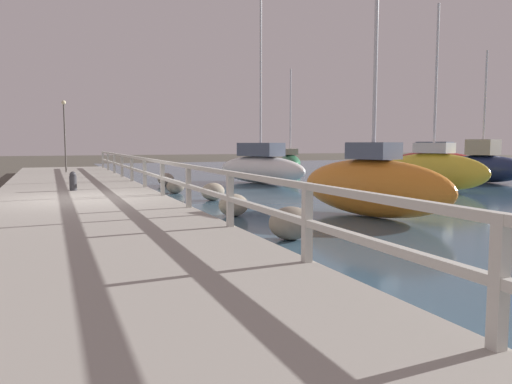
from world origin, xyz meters
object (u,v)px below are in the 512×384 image
at_px(dock_lamp, 64,126).
at_px(sailboat_navy, 482,166).
at_px(sailboat_orange, 373,185).
at_px(sailboat_red, 434,161).
at_px(mooring_bollard, 73,181).
at_px(sailboat_white, 261,167).
at_px(sailboat_yellow, 433,170).
at_px(sailboat_green, 290,161).

relative_size(dock_lamp, sailboat_navy, 0.61).
distance_m(dock_lamp, sailboat_orange, 17.19).
distance_m(dock_lamp, sailboat_red, 19.55).
xyz_separation_m(dock_lamp, sailboat_orange, (6.15, -15.95, -1.79)).
height_order(mooring_bollard, sailboat_white, sailboat_white).
relative_size(mooring_bollard, sailboat_orange, 0.10).
distance_m(sailboat_navy, sailboat_yellow, 5.03).
bearing_deg(sailboat_red, dock_lamp, 145.10).
relative_size(dock_lamp, sailboat_red, 0.58).
height_order(dock_lamp, sailboat_orange, sailboat_orange).
relative_size(sailboat_red, sailboat_white, 0.74).
distance_m(sailboat_navy, sailboat_orange, 12.39).
height_order(dock_lamp, sailboat_navy, sailboat_navy).
distance_m(sailboat_orange, sailboat_red, 18.02).
bearing_deg(sailboat_green, sailboat_navy, -53.28).
distance_m(sailboat_navy, sailboat_white, 9.61).
xyz_separation_m(sailboat_navy, sailboat_orange, (-10.44, -6.67, 0.02)).
distance_m(mooring_bollard, dock_lamp, 10.09).
distance_m(mooring_bollard, sailboat_white, 8.45).
distance_m(sailboat_orange, sailboat_white, 9.88).
height_order(sailboat_orange, sailboat_green, sailboat_green).
bearing_deg(sailboat_white, sailboat_red, -7.81).
height_order(sailboat_red, sailboat_yellow, sailboat_yellow).
bearing_deg(sailboat_white, sailboat_green, 36.17).
xyz_separation_m(dock_lamp, sailboat_red, (19.16, -3.48, -1.80)).
bearing_deg(dock_lamp, sailboat_green, 11.34).
bearing_deg(sailboat_green, sailboat_yellow, -73.95).
bearing_deg(mooring_bollard, sailboat_green, 43.30).
height_order(sailboat_orange, sailboat_yellow, sailboat_yellow).
bearing_deg(sailboat_orange, sailboat_red, 26.73).
relative_size(mooring_bollard, sailboat_red, 0.10).
distance_m(sailboat_yellow, sailboat_green, 14.08).
height_order(sailboat_red, sailboat_green, sailboat_green).
relative_size(mooring_bollard, dock_lamp, 0.17).
bearing_deg(sailboat_yellow, dock_lamp, 121.28).
height_order(sailboat_navy, sailboat_green, sailboat_green).
xyz_separation_m(dock_lamp, sailboat_green, (13.24, 2.66, -1.94)).
relative_size(mooring_bollard, sailboat_yellow, 0.09).
xyz_separation_m(dock_lamp, sailboat_yellow, (12.01, -11.37, -1.77)).
xyz_separation_m(sailboat_yellow, sailboat_white, (-4.52, 5.21, -0.04)).
xyz_separation_m(sailboat_red, sailboat_white, (-11.66, -2.68, -0.01)).
relative_size(dock_lamp, sailboat_orange, 0.61).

